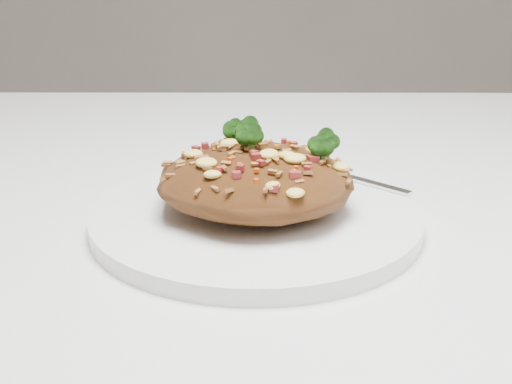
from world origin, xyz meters
TOP-DOWN VIEW (x-y plane):
  - dining_table at (0.00, 0.00)m, footprint 1.20×0.80m
  - plate at (-0.07, -0.08)m, footprint 0.27×0.27m
  - fried_rice at (-0.07, -0.08)m, footprint 0.15×0.14m
  - fork at (0.00, 0.00)m, footprint 0.13×0.12m

SIDE VIEW (x-z plane):
  - dining_table at x=0.00m, z-range 0.28..1.03m
  - plate at x=-0.07m, z-range 0.75..0.76m
  - fork at x=0.00m, z-range 0.76..0.77m
  - fried_rice at x=-0.07m, z-range 0.76..0.83m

